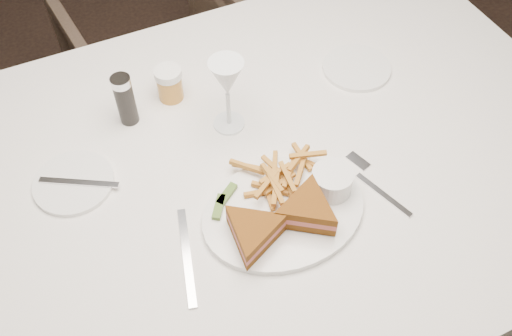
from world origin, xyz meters
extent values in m
plane|color=black|center=(0.00, 0.00, 0.00)|extent=(5.00, 5.00, 0.00)
cube|color=silver|center=(0.33, -0.13, 0.38)|extent=(1.61, 1.15, 0.75)
imported|color=#45352A|center=(0.31, 0.77, 0.29)|extent=(0.67, 0.64, 0.59)
ellipsoid|color=white|center=(0.35, -0.26, 0.76)|extent=(0.34, 0.28, 0.01)
cube|color=silver|center=(0.15, -0.29, 0.75)|extent=(0.05, 0.20, 0.00)
cylinder|color=white|center=(-0.02, -0.05, 0.76)|extent=(0.16, 0.16, 0.01)
cylinder|color=white|center=(0.66, 0.06, 0.76)|extent=(0.16, 0.16, 0.01)
cylinder|color=black|center=(0.13, 0.08, 0.81)|extent=(0.04, 0.04, 0.12)
cylinder|color=#BA7B2C|center=(0.23, 0.12, 0.79)|extent=(0.06, 0.06, 0.08)
cube|color=#456623|center=(0.26, -0.20, 0.77)|extent=(0.05, 0.05, 0.01)
cube|color=#456623|center=(0.24, -0.22, 0.77)|extent=(0.04, 0.06, 0.01)
cylinder|color=white|center=(0.46, -0.25, 0.79)|extent=(0.08, 0.08, 0.05)
camera|label=1|loc=(0.10, -0.81, 1.67)|focal=40.00mm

